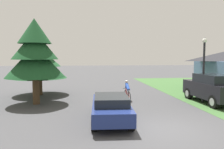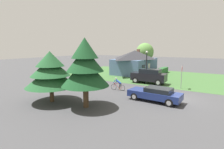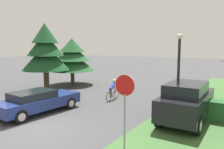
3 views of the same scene
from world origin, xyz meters
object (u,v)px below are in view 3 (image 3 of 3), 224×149
(cyclist, at_px, (113,90))
(street_lamp, at_px, (179,68))
(conifer_tall_far, at_px, (72,57))
(stop_sign, at_px, (125,96))
(sedan_left_lane, at_px, (38,101))
(conifer_tall_near, at_px, (45,50))
(parked_suv_right, at_px, (187,102))

(cyclist, bearing_deg, street_lamp, -110.12)
(conifer_tall_far, bearing_deg, stop_sign, -38.63)
(sedan_left_lane, distance_m, street_lamp, 7.89)
(sedan_left_lane, xyz_separation_m, stop_sign, (6.29, -1.07, 1.30))
(conifer_tall_far, bearing_deg, cyclist, -24.13)
(street_lamp, xyz_separation_m, conifer_tall_near, (-11.31, 0.86, 0.77))
(cyclist, xyz_separation_m, conifer_tall_far, (-6.78, 3.04, 2.04))
(cyclist, distance_m, conifer_tall_near, 6.89)
(conifer_tall_near, bearing_deg, conifer_tall_far, 97.63)
(sedan_left_lane, bearing_deg, cyclist, -16.75)
(sedan_left_lane, distance_m, conifer_tall_near, 6.85)
(conifer_tall_far, bearing_deg, conifer_tall_near, -82.37)
(parked_suv_right, xyz_separation_m, street_lamp, (-0.53, 0.21, 1.66))
(stop_sign, relative_size, street_lamp, 0.62)
(conifer_tall_far, bearing_deg, street_lamp, -20.76)
(street_lamp, relative_size, conifer_tall_far, 0.98)
(street_lamp, distance_m, conifer_tall_near, 11.37)
(cyclist, distance_m, street_lamp, 5.57)
(parked_suv_right, distance_m, conifer_tall_far, 13.29)
(stop_sign, bearing_deg, conifer_tall_far, -43.82)
(cyclist, relative_size, parked_suv_right, 0.38)
(parked_suv_right, height_order, stop_sign, stop_sign)
(cyclist, distance_m, parked_suv_right, 5.79)
(sedan_left_lane, height_order, conifer_tall_far, conifer_tall_far)
(sedan_left_lane, height_order, conifer_tall_near, conifer_tall_near)
(street_lamp, distance_m, conifer_tall_far, 12.61)
(sedan_left_lane, bearing_deg, conifer_tall_far, 35.32)
(sedan_left_lane, height_order, street_lamp, street_lamp)
(sedan_left_lane, distance_m, conifer_tall_far, 9.62)
(street_lamp, bearing_deg, conifer_tall_near, 175.64)
(sedan_left_lane, relative_size, conifer_tall_far, 1.06)
(sedan_left_lane, relative_size, stop_sign, 1.74)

